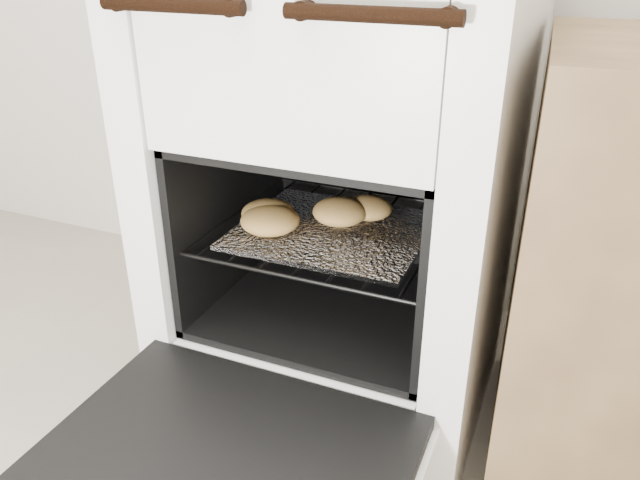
# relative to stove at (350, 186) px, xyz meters

# --- Properties ---
(stove) EXTENTS (0.64, 0.72, 0.99)m
(stove) POSITION_rel_stove_xyz_m (0.00, 0.00, 0.00)
(stove) COLOR white
(stove) RESTS_ON ground
(oven_door) EXTENTS (0.58, 0.45, 0.04)m
(oven_door) POSITION_rel_stove_xyz_m (-0.00, -0.54, -0.27)
(oven_door) COLOR black
(oven_door) RESTS_ON stove
(oven_rack) EXTENTS (0.47, 0.45, 0.01)m
(oven_rack) POSITION_rel_stove_xyz_m (0.00, -0.07, -0.07)
(oven_rack) COLOR black
(oven_rack) RESTS_ON stove
(foil_sheet) EXTENTS (0.36, 0.32, 0.01)m
(foil_sheet) POSITION_rel_stove_xyz_m (-0.00, -0.09, -0.06)
(foil_sheet) COLOR white
(foil_sheet) RESTS_ON oven_rack
(baked_rolls) EXTENTS (0.30, 0.27, 0.05)m
(baked_rolls) POSITION_rel_stove_xyz_m (-0.05, -0.09, -0.03)
(baked_rolls) COLOR tan
(baked_rolls) RESTS_ON foil_sheet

